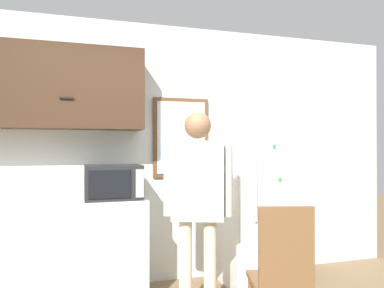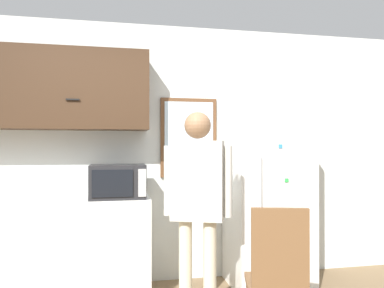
% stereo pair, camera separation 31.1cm
% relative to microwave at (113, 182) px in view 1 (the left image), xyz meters
% --- Properties ---
extents(back_wall, '(6.00, 0.06, 2.70)m').
position_rel_microwave_xyz_m(back_wall, '(0.34, 0.41, 0.26)').
color(back_wall, silver).
rests_on(back_wall, ground_plane).
extents(counter, '(2.16, 0.60, 0.94)m').
position_rel_microwave_xyz_m(counter, '(-0.78, 0.08, -0.62)').
color(counter, silver).
rests_on(counter, ground_plane).
extents(upper_cabinets, '(2.16, 0.38, 0.77)m').
position_rel_microwave_xyz_m(upper_cabinets, '(-0.78, 0.20, 0.87)').
color(upper_cabinets, '#3D2819').
extents(microwave, '(0.51, 0.42, 0.31)m').
position_rel_microwave_xyz_m(microwave, '(0.00, 0.00, 0.00)').
color(microwave, '#232326').
rests_on(microwave, counter).
extents(person, '(0.55, 0.36, 1.71)m').
position_rel_microwave_xyz_m(person, '(0.66, -0.49, -0.05)').
color(person, beige).
rests_on(person, ground_plane).
extents(refrigerator, '(0.78, 0.68, 1.75)m').
position_rel_microwave_xyz_m(refrigerator, '(1.51, 0.04, -0.21)').
color(refrigerator, white).
rests_on(refrigerator, ground_plane).
extents(chair, '(0.52, 0.52, 1.00)m').
position_rel_microwave_xyz_m(chair, '(1.10, -1.10, -0.56)').
color(chair, brown).
rests_on(chair, ground_plane).
extents(window, '(0.61, 0.05, 0.84)m').
position_rel_microwave_xyz_m(window, '(0.75, 0.37, 0.42)').
color(window, brown).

